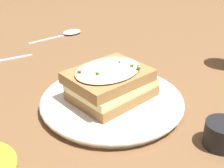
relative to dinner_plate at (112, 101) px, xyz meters
The scene contains 5 objects.
ground_plane 0.04m from the dinner_plate, 140.74° to the right, with size 2.40×2.40×0.00m, color brown.
dinner_plate is the anchor object (origin of this frame).
sandwich 0.04m from the dinner_plate, 115.16° to the left, with size 0.17×0.16×0.06m.
spoon 0.40m from the dinner_plate, 30.57° to the left, with size 0.14×0.12×0.01m.
condiment_pot 0.19m from the dinner_plate, 111.38° to the right, with size 0.05×0.05×0.04m, color black.
Camera 1 is at (-0.43, -0.08, 0.29)m, focal length 50.00 mm.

